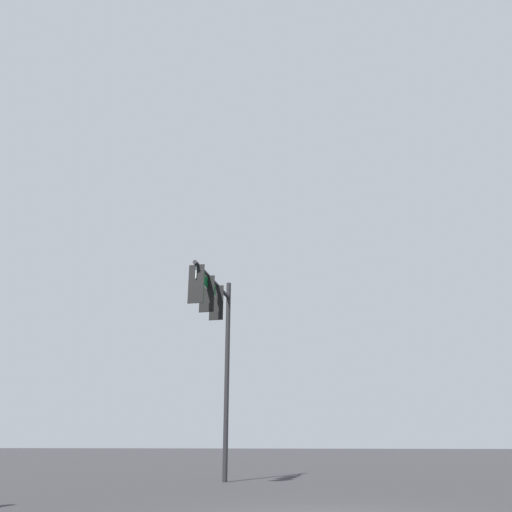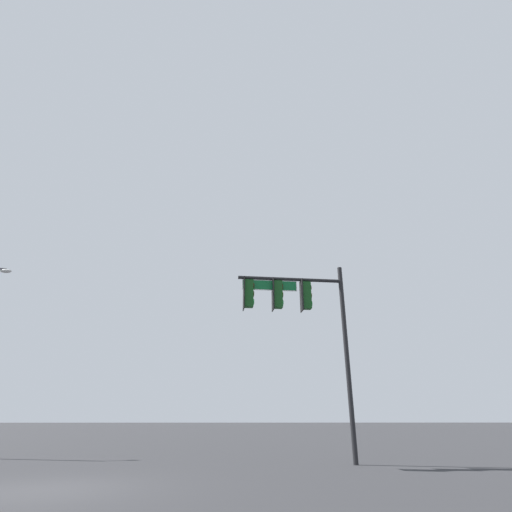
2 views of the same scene
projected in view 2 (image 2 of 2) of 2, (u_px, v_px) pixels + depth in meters
ground_plane at (43, 491)px, 8.95m from camera, size 400.00×400.00×0.00m
signal_pole_near at (298, 310)px, 15.84m from camera, size 4.34×0.71×7.38m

